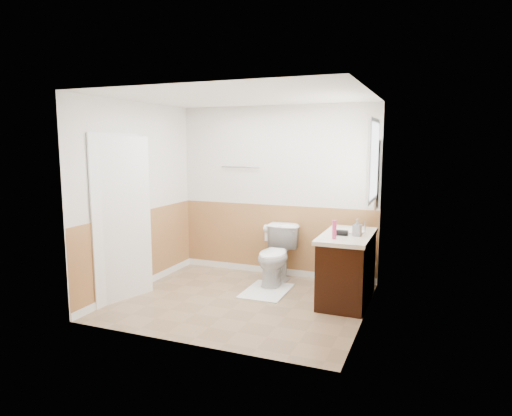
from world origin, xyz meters
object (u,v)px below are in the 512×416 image
at_px(toilet, 276,256).
at_px(soap_dispenser, 357,227).
at_px(vanity_cabinet, 347,269).
at_px(lotion_bottle, 334,230).
at_px(bath_mat, 267,291).

height_order(toilet, soap_dispenser, soap_dispenser).
bearing_deg(soap_dispenser, vanity_cabinet, 147.18).
height_order(vanity_cabinet, lotion_bottle, lotion_bottle).
relative_size(toilet, bath_mat, 1.01).
bearing_deg(vanity_cabinet, toilet, 163.11).
bearing_deg(lotion_bottle, soap_dispenser, 50.81).
height_order(lotion_bottle, soap_dispenser, lotion_bottle).
height_order(toilet, lotion_bottle, lotion_bottle).
height_order(toilet, bath_mat, toilet).
bearing_deg(bath_mat, vanity_cabinet, 3.15).
relative_size(vanity_cabinet, soap_dispenser, 5.31).
distance_m(lotion_bottle, soap_dispenser, 0.35).
bearing_deg(soap_dispenser, bath_mat, 179.02).
xyz_separation_m(vanity_cabinet, lotion_bottle, (-0.10, -0.35, 0.56)).
relative_size(vanity_cabinet, lotion_bottle, 5.00).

